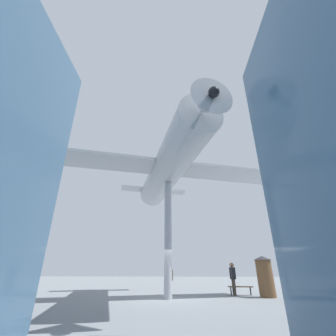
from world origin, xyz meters
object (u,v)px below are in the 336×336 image
at_px(support_pylon_central, 168,235).
at_px(visitor_person, 170,278).
at_px(info_kiosk, 265,275).
at_px(plaza_bench, 240,287).
at_px(suspended_airplane, 169,166).
at_px(visitor_second, 233,276).

distance_m(support_pylon_central, visitor_person, 3.24).
bearing_deg(info_kiosk, support_pylon_central, 10.57).
bearing_deg(plaza_bench, suspended_airplane, 28.52).
height_order(visitor_second, info_kiosk, info_kiosk).
xyz_separation_m(suspended_airplane, visitor_second, (-3.96, -2.30, -6.63)).
xyz_separation_m(suspended_airplane, info_kiosk, (-5.62, -1.30, -6.58)).
xyz_separation_m(support_pylon_central, plaza_bench, (-4.43, -2.13, -2.89)).
bearing_deg(support_pylon_central, plaza_bench, -154.27).
relative_size(plaza_bench, info_kiosk, 0.68).
xyz_separation_m(plaza_bench, info_kiosk, (-1.26, 1.07, 0.70)).
relative_size(visitor_person, info_kiosk, 0.76).
relative_size(support_pylon_central, plaza_bench, 4.45).
height_order(suspended_airplane, plaza_bench, suspended_airplane).
height_order(support_pylon_central, info_kiosk, support_pylon_central).
bearing_deg(suspended_airplane, visitor_person, -105.74).
xyz_separation_m(suspended_airplane, visitor_person, (0.02, -2.46, -6.76)).
height_order(visitor_second, plaza_bench, visitor_second).
height_order(visitor_person, plaza_bench, visitor_person).
bearing_deg(visitor_person, info_kiosk, -129.69).
bearing_deg(support_pylon_central, visitor_second, -152.83).
height_order(support_pylon_central, suspended_airplane, suspended_airplane).
bearing_deg(suspended_airplane, support_pylon_central, -90.00).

